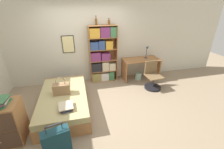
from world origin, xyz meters
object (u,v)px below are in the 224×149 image
bottle_green (96,22)px  desk_chair (152,80)px  book_stack_on_bed (66,107)px  handbag (61,89)px  suitcase (58,145)px  bookcase (102,56)px  desk (141,65)px  bed (64,101)px  desk_lamp (147,49)px  bottle_brown (109,22)px  dresser (3,123)px  waste_bin (138,76)px

bottle_green → desk_chair: bearing=-29.2°
book_stack_on_bed → desk_chair: 2.81m
handbag → desk_chair: handbag is taller
desk_chair → suitcase: bearing=-145.5°
bookcase → desk: bookcase is taller
bed → desk_lamp: (2.81, 1.26, 0.82)m
bottle_brown → desk: bottle_brown is taller
suitcase → bottle_green: 3.42m
handbag → dresser: bearing=-142.2°
suitcase → bottle_brown: 3.52m
handbag → bookcase: 1.85m
bottle_green → desk_lamp: size_ratio=0.60×
suitcase → desk_chair: (2.73, 1.88, -0.06)m
dresser → bottle_brown: size_ratio=4.33×
dresser → bottle_brown: bottle_brown is taller
suitcase → waste_bin: suitcase is taller
handbag → waste_bin: handbag is taller
suitcase → bed: bearing=88.5°
bottle_green → desk_lamp: bottle_green is taller
bottle_brown → desk: 1.82m
bed → waste_bin: (2.50, 1.13, -0.10)m
suitcase → bookcase: bearing=65.0°
handbag → suitcase: bearing=-90.6°
handbag → bottle_brown: size_ratio=2.29×
book_stack_on_bed → desk_lamp: desk_lamp is taller
bottle_green → desk_chair: bottle_green is taller
bookcase → dresser: bearing=-137.5°
handbag → waste_bin: 2.79m
dresser → desk_chair: desk_chair is taller
bottle_green → desk: size_ratio=0.21×
handbag → desk: (2.61, 1.16, -0.07)m
bookcase → bottle_green: size_ratio=6.90×
bookcase → bottle_brown: size_ratio=9.58×
handbag → desk_lamp: (2.83, 1.23, 0.46)m
suitcase → bookcase: size_ratio=0.41×
bed → handbag: handbag is taller
desk → desk_lamp: size_ratio=2.78×
bed → dresser: bearing=-144.0°
suitcase → desk_lamp: bearing=43.2°
book_stack_on_bed → desk_chair: desk_chair is taller
desk_lamp → waste_bin: size_ratio=1.93×
bookcase → desk_lamp: bearing=-2.8°
bookcase → bed: bearing=-133.0°
dresser → desk: 4.12m
bottle_brown → desk: size_ratio=0.15×
book_stack_on_bed → bookcase: (1.14, 1.94, 0.43)m
bottle_green → bed: bearing=-128.7°
suitcase → bookcase: (1.28, 2.75, 0.60)m
handbag → waste_bin: size_ratio=1.89×
bookcase → waste_bin: bookcase is taller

